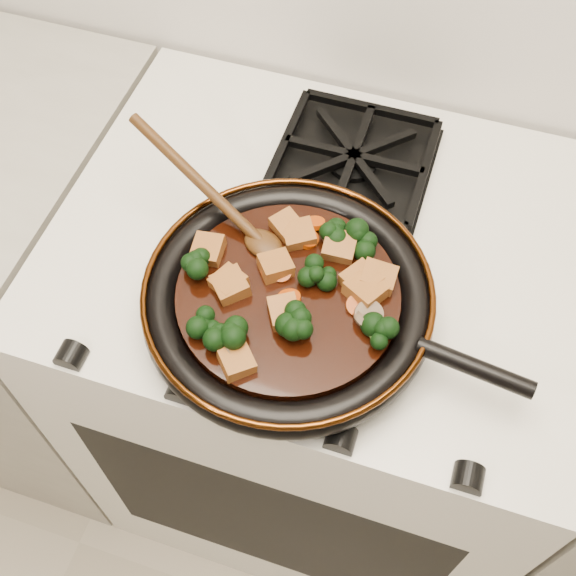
% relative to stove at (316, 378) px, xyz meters
% --- Properties ---
extents(stove, '(0.76, 0.60, 0.90)m').
position_rel_stove_xyz_m(stove, '(0.00, 0.00, 0.00)').
color(stove, silver).
rests_on(stove, ground).
extents(burner_grate_front, '(0.23, 0.23, 0.03)m').
position_rel_stove_xyz_m(burner_grate_front, '(0.00, -0.14, 0.46)').
color(burner_grate_front, black).
rests_on(burner_grate_front, stove).
extents(burner_grate_back, '(0.23, 0.23, 0.03)m').
position_rel_stove_xyz_m(burner_grate_back, '(0.00, 0.14, 0.46)').
color(burner_grate_back, black).
rests_on(burner_grate_back, stove).
extents(skillet, '(0.49, 0.37, 0.05)m').
position_rel_stove_xyz_m(skillet, '(-0.01, -0.14, 0.49)').
color(skillet, black).
rests_on(skillet, burner_grate_front).
extents(braising_sauce, '(0.28, 0.28, 0.02)m').
position_rel_stove_xyz_m(braising_sauce, '(-0.01, -0.14, 0.50)').
color(braising_sauce, black).
rests_on(braising_sauce, skillet).
extents(tofu_cube_0, '(0.06, 0.06, 0.02)m').
position_rel_stove_xyz_m(tofu_cube_0, '(0.07, -0.10, 0.52)').
color(tofu_cube_0, '#935522').
rests_on(tofu_cube_0, braising_sauce).
extents(tofu_cube_1, '(0.05, 0.05, 0.03)m').
position_rel_stove_xyz_m(tofu_cube_1, '(-0.00, -0.17, 0.52)').
color(tofu_cube_1, '#935522').
rests_on(tofu_cube_1, braising_sauce).
extents(tofu_cube_2, '(0.06, 0.06, 0.03)m').
position_rel_stove_xyz_m(tofu_cube_2, '(-0.08, -0.16, 0.52)').
color(tofu_cube_2, '#935522').
rests_on(tofu_cube_2, braising_sauce).
extents(tofu_cube_3, '(0.05, 0.05, 0.02)m').
position_rel_stove_xyz_m(tofu_cube_3, '(-0.02, -0.06, 0.52)').
color(tofu_cube_3, '#935522').
rests_on(tofu_cube_3, braising_sauce).
extents(tofu_cube_4, '(0.05, 0.05, 0.03)m').
position_rel_stove_xyz_m(tofu_cube_4, '(-0.08, -0.15, 0.52)').
color(tofu_cube_4, '#935522').
rests_on(tofu_cube_4, braising_sauce).
extents(tofu_cube_5, '(0.04, 0.04, 0.03)m').
position_rel_stove_xyz_m(tofu_cube_5, '(0.09, -0.09, 0.52)').
color(tofu_cube_5, '#935522').
rests_on(tofu_cube_5, braising_sauce).
extents(tofu_cube_6, '(0.05, 0.05, 0.03)m').
position_rel_stove_xyz_m(tofu_cube_6, '(-0.04, -0.11, 0.52)').
color(tofu_cube_6, '#935522').
rests_on(tofu_cube_6, braising_sauce).
extents(tofu_cube_7, '(0.06, 0.06, 0.03)m').
position_rel_stove_xyz_m(tofu_cube_7, '(0.08, -0.11, 0.52)').
color(tofu_cube_7, '#935522').
rests_on(tofu_cube_7, braising_sauce).
extents(tofu_cube_8, '(0.05, 0.05, 0.02)m').
position_rel_stove_xyz_m(tofu_cube_8, '(-0.04, -0.05, 0.52)').
color(tofu_cube_8, '#935522').
rests_on(tofu_cube_8, braising_sauce).
extents(tofu_cube_9, '(0.05, 0.05, 0.02)m').
position_rel_stove_xyz_m(tofu_cube_9, '(-0.04, -0.25, 0.52)').
color(tofu_cube_9, '#935522').
rests_on(tofu_cube_9, braising_sauce).
extents(tofu_cube_10, '(0.04, 0.05, 0.03)m').
position_rel_stove_xyz_m(tofu_cube_10, '(0.03, -0.06, 0.52)').
color(tofu_cube_10, '#935522').
rests_on(tofu_cube_10, braising_sauce).
extents(tofu_cube_11, '(0.04, 0.05, 0.03)m').
position_rel_stove_xyz_m(tofu_cube_11, '(-0.13, -0.11, 0.52)').
color(tofu_cube_11, '#935522').
rests_on(tofu_cube_11, braising_sauce).
extents(broccoli_floret_0, '(0.08, 0.08, 0.06)m').
position_rel_stove_xyz_m(broccoli_floret_0, '(-0.12, -0.14, 0.52)').
color(broccoli_floret_0, black).
rests_on(broccoli_floret_0, braising_sauce).
extents(broccoli_floret_1, '(0.08, 0.08, 0.07)m').
position_rel_stove_xyz_m(broccoli_floret_1, '(0.11, -0.17, 0.52)').
color(broccoli_floret_1, black).
rests_on(broccoli_floret_1, braising_sauce).
extents(broccoli_floret_2, '(0.08, 0.09, 0.07)m').
position_rel_stove_xyz_m(broccoli_floret_2, '(0.01, -0.18, 0.52)').
color(broccoli_floret_2, black).
rests_on(broccoli_floret_2, braising_sauce).
extents(broccoli_floret_3, '(0.08, 0.08, 0.06)m').
position_rel_stove_xyz_m(broccoli_floret_3, '(0.02, -0.10, 0.52)').
color(broccoli_floret_3, black).
rests_on(broccoli_floret_3, braising_sauce).
extents(broccoli_floret_4, '(0.07, 0.07, 0.06)m').
position_rel_stove_xyz_m(broccoli_floret_4, '(0.05, -0.04, 0.52)').
color(broccoli_floret_4, black).
rests_on(broccoli_floret_4, braising_sauce).
extents(broccoli_floret_5, '(0.06, 0.07, 0.06)m').
position_rel_stove_xyz_m(broccoli_floret_5, '(-0.09, -0.22, 0.52)').
color(broccoli_floret_5, black).
rests_on(broccoli_floret_5, braising_sauce).
extents(broccoli_floret_6, '(0.08, 0.08, 0.07)m').
position_rel_stove_xyz_m(broccoli_floret_6, '(0.02, -0.04, 0.52)').
color(broccoli_floret_6, black).
rests_on(broccoli_floret_6, braising_sauce).
extents(broccoli_floret_7, '(0.09, 0.09, 0.07)m').
position_rel_stove_xyz_m(broccoli_floret_7, '(-0.06, -0.22, 0.52)').
color(broccoli_floret_7, black).
rests_on(broccoli_floret_7, braising_sauce).
extents(carrot_coin_0, '(0.03, 0.03, 0.01)m').
position_rel_stove_xyz_m(carrot_coin_0, '(-0.04, -0.12, 0.51)').
color(carrot_coin_0, '#A63404').
rests_on(carrot_coin_0, braising_sauce).
extents(carrot_coin_1, '(0.03, 0.03, 0.02)m').
position_rel_stove_xyz_m(carrot_coin_1, '(-0.03, -0.12, 0.51)').
color(carrot_coin_1, '#A63404').
rests_on(carrot_coin_1, braising_sauce).
extents(carrot_coin_2, '(0.03, 0.03, 0.01)m').
position_rel_stove_xyz_m(carrot_coin_2, '(-0.01, -0.06, 0.51)').
color(carrot_coin_2, '#A63404').
rests_on(carrot_coin_2, braising_sauce).
extents(carrot_coin_3, '(0.03, 0.03, 0.02)m').
position_rel_stove_xyz_m(carrot_coin_3, '(-0.01, -0.03, 0.51)').
color(carrot_coin_3, '#A63404').
rests_on(carrot_coin_3, braising_sauce).
extents(carrot_coin_4, '(0.03, 0.03, 0.02)m').
position_rel_stove_xyz_m(carrot_coin_4, '(-0.01, -0.15, 0.51)').
color(carrot_coin_4, '#A63404').
rests_on(carrot_coin_4, braising_sauce).
extents(carrot_coin_5, '(0.03, 0.03, 0.02)m').
position_rel_stove_xyz_m(carrot_coin_5, '(0.08, -0.13, 0.51)').
color(carrot_coin_5, '#A63404').
rests_on(carrot_coin_5, braising_sauce).
extents(mushroom_slice_0, '(0.04, 0.04, 0.03)m').
position_rel_stove_xyz_m(mushroom_slice_0, '(0.09, -0.15, 0.52)').
color(mushroom_slice_0, brown).
rests_on(mushroom_slice_0, braising_sauce).
extents(mushroom_slice_1, '(0.05, 0.05, 0.03)m').
position_rel_stove_xyz_m(mushroom_slice_1, '(0.02, -0.04, 0.52)').
color(mushroom_slice_1, brown).
rests_on(mushroom_slice_1, braising_sauce).
extents(mushroom_slice_2, '(0.05, 0.05, 0.02)m').
position_rel_stove_xyz_m(mushroom_slice_2, '(0.09, -0.14, 0.52)').
color(mushroom_slice_2, brown).
rests_on(mushroom_slice_2, braising_sauce).
extents(mushroom_slice_3, '(0.04, 0.04, 0.02)m').
position_rel_stove_xyz_m(mushroom_slice_3, '(-0.04, -0.24, 0.52)').
color(mushroom_slice_3, brown).
rests_on(mushroom_slice_3, braising_sauce).
extents(wooden_spoon, '(0.15, 0.08, 0.24)m').
position_rel_stove_xyz_m(wooden_spoon, '(-0.12, -0.06, 0.53)').
color(wooden_spoon, '#40240D').
rests_on(wooden_spoon, braising_sauce).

